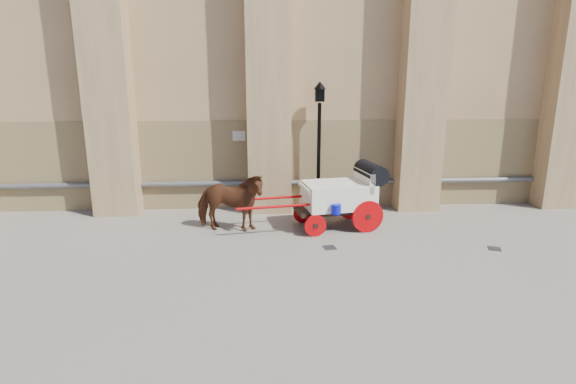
{
  "coord_description": "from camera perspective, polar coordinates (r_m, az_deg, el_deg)",
  "views": [
    {
      "loc": [
        -1.27,
        -11.03,
        4.33
      ],
      "look_at": [
        -0.5,
        1.64,
        1.13
      ],
      "focal_mm": 28.0,
      "sensor_mm": 36.0,
      "label": 1
    }
  ],
  "objects": [
    {
      "name": "carriage",
      "position": [
        13.42,
        7.01,
        -0.17
      ],
      "size": [
        4.53,
        1.9,
        1.93
      ],
      "rotation": [
        0.0,
        0.0,
        0.17
      ],
      "color": "black",
      "rests_on": "ground"
    },
    {
      "name": "ground",
      "position": [
        11.92,
        2.91,
        -7.19
      ],
      "size": [
        90.0,
        90.0,
        0.0
      ],
      "primitive_type": "plane",
      "color": "slate",
      "rests_on": "ground"
    },
    {
      "name": "drain_grate_near",
      "position": [
        12.0,
        5.29,
        -7.04
      ],
      "size": [
        0.37,
        0.37,
        0.01
      ],
      "primitive_type": "cube",
      "rotation": [
        0.0,
        0.0,
        0.19
      ],
      "color": "black",
      "rests_on": "ground"
    },
    {
      "name": "street_lamp",
      "position": [
        14.79,
        3.95,
        6.14
      ],
      "size": [
        0.4,
        0.4,
        4.26
      ],
      "color": "black",
      "rests_on": "ground"
    },
    {
      "name": "drain_grate_far",
      "position": [
        13.06,
        24.74,
        -6.55
      ],
      "size": [
        0.41,
        0.41,
        0.01
      ],
      "primitive_type": "cube",
      "rotation": [
        0.0,
        0.0,
        -0.36
      ],
      "color": "black",
      "rests_on": "ground"
    },
    {
      "name": "horse",
      "position": [
        13.09,
        -7.42,
        -1.3
      ],
      "size": [
        2.2,
        1.29,
        1.75
      ],
      "primitive_type": "imported",
      "rotation": [
        0.0,
        0.0,
        1.39
      ],
      "color": "brown",
      "rests_on": "ground"
    }
  ]
}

